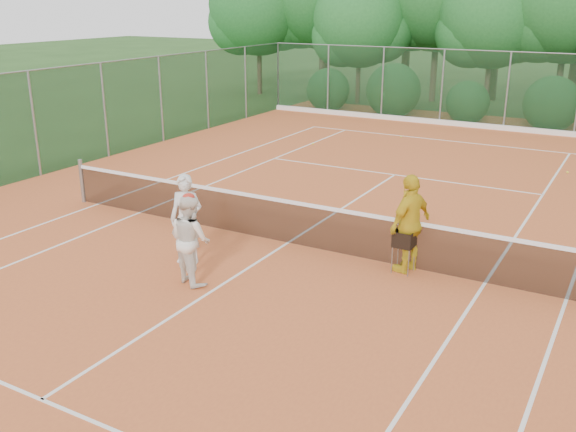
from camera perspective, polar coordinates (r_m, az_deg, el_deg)
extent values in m
plane|color=#244719|center=(13.52, -0.07, -2.53)|extent=(120.00, 120.00, 0.00)
cube|color=#CB612E|center=(13.52, -0.07, -2.49)|extent=(18.00, 36.00, 0.02)
cylinder|color=gray|center=(16.93, -17.84, 2.98)|extent=(0.10, 0.10, 1.10)
cube|color=black|center=(13.36, -0.07, -0.61)|extent=(11.87, 0.03, 0.86)
cube|color=white|center=(13.21, -0.07, 1.29)|extent=(11.87, 0.04, 0.07)
imported|color=silver|center=(12.43, -9.02, -0.30)|extent=(0.74, 0.59, 1.76)
imported|color=silver|center=(11.56, -8.64, -2.05)|extent=(0.98, 0.88, 1.65)
ellipsoid|color=red|center=(11.31, -8.84, 1.66)|extent=(0.22, 0.22, 0.14)
imported|color=gold|center=(12.08, 10.79, -0.66)|extent=(0.76, 1.19, 1.88)
cylinder|color=gray|center=(12.15, 9.22, -3.89)|extent=(0.02, 0.02, 0.52)
cylinder|color=gray|center=(12.33, 11.15, -3.65)|extent=(0.02, 0.02, 0.52)
cube|color=black|center=(12.09, 10.30, -1.96)|extent=(0.36, 0.36, 0.30)
sphere|color=gold|center=(22.82, 2.23, 6.43)|extent=(0.07, 0.07, 0.07)
sphere|color=#BDD531|center=(24.39, 10.02, 6.96)|extent=(0.07, 0.07, 0.07)
sphere|color=yellow|center=(20.70, 23.59, 3.59)|extent=(0.07, 0.07, 0.07)
cube|color=white|center=(24.18, 14.06, 6.51)|extent=(11.03, 0.06, 0.01)
cube|color=white|center=(16.76, -16.61, 0.99)|extent=(0.06, 23.77, 0.01)
cube|color=white|center=(12.02, 23.49, -6.89)|extent=(0.06, 23.77, 0.01)
cube|color=white|center=(15.83, -13.12, 0.27)|extent=(0.06, 23.77, 0.01)
cube|color=white|center=(12.18, 17.08, -5.77)|extent=(0.06, 23.77, 0.01)
cube|color=white|center=(19.08, 9.48, 3.64)|extent=(8.23, 0.06, 0.01)
cube|color=white|center=(9.13, -21.07, -14.99)|extent=(8.23, 0.06, 0.01)
cube|color=white|center=(13.52, -0.07, -2.44)|extent=(0.06, 12.80, 0.01)
cube|color=#19381E|center=(26.91, 16.19, 10.77)|extent=(18.00, 0.02, 3.00)
cylinder|color=gray|center=(30.29, -0.89, 12.29)|extent=(0.07, 0.07, 3.00)
cylinder|color=gray|center=(30.29, -0.89, 12.29)|extent=(0.07, 0.07, 3.00)
cylinder|color=brown|center=(35.46, -2.56, 13.79)|extent=(0.26, 0.26, 3.75)
sphere|color=#1E5B24|center=(35.33, -2.63, 18.28)|extent=(5.25, 5.25, 5.25)
cylinder|color=brown|center=(35.28, 3.04, 14.29)|extent=(0.30, 0.30, 4.40)
cylinder|color=brown|center=(32.26, 6.27, 12.72)|extent=(0.22, 0.22, 3.20)
sphere|color=#1E5B24|center=(32.11, 6.43, 16.93)|extent=(4.48, 4.48, 4.48)
cylinder|color=brown|center=(33.51, 12.92, 13.71)|extent=(0.31, 0.31, 4.50)
cylinder|color=brown|center=(31.35, 17.37, 12.11)|extent=(0.24, 0.24, 3.50)
sphere|color=#1E5B24|center=(31.20, 17.85, 16.83)|extent=(4.90, 4.90, 4.90)
cylinder|color=brown|center=(31.32, 23.09, 12.04)|extent=(0.28, 0.28, 4.10)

